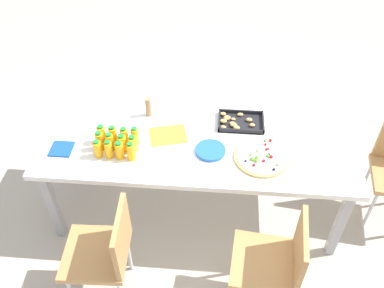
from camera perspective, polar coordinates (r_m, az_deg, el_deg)
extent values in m
plane|color=#B2A899|center=(3.50, 0.61, -8.42)|extent=(12.00, 12.00, 0.00)
cube|color=white|center=(2.96, 0.71, 0.22)|extent=(2.21, 0.86, 0.04)
cube|color=#99999E|center=(3.22, -18.55, -7.91)|extent=(0.06, 0.06, 0.70)
cube|color=#99999E|center=(3.13, 19.55, -10.26)|extent=(0.06, 0.06, 0.70)
cube|color=#99999E|center=(3.66, -15.17, 0.66)|extent=(0.06, 0.06, 0.70)
cube|color=#99999E|center=(3.58, 17.69, -1.15)|extent=(0.06, 0.06, 0.70)
cube|color=#B7844C|center=(2.78, -13.01, -14.41)|extent=(0.42, 0.42, 0.04)
cube|color=#B7844C|center=(2.58, -9.61, -12.51)|extent=(0.04, 0.38, 0.38)
cylinder|color=silver|center=(3.10, -14.61, -14.06)|extent=(0.02, 0.02, 0.41)
cylinder|color=silver|center=(3.03, -8.60, -14.57)|extent=(0.02, 0.02, 0.41)
cylinder|color=silver|center=(3.48, 23.14, -8.38)|extent=(0.02, 0.02, 0.41)
cylinder|color=silver|center=(3.69, 22.66, -4.52)|extent=(0.02, 0.02, 0.41)
cube|color=#B7844C|center=(2.71, 9.83, -15.72)|extent=(0.44, 0.44, 0.04)
cube|color=#B7844C|center=(2.57, 14.56, -13.95)|extent=(0.07, 0.38, 0.38)
cylinder|color=silver|center=(3.00, 6.29, -15.15)|extent=(0.02, 0.02, 0.41)
cylinder|color=silver|center=(3.02, 12.56, -15.83)|extent=(0.02, 0.02, 0.41)
cylinder|color=#F9AD14|center=(2.86, -12.76, -0.71)|extent=(0.06, 0.06, 0.12)
cylinder|color=#1E8C33|center=(2.82, -12.98, 0.29)|extent=(0.04, 0.04, 0.02)
cylinder|color=#F9AC14|center=(2.84, -11.32, -0.81)|extent=(0.05, 0.05, 0.13)
cylinder|color=#1E8C33|center=(2.79, -11.52, 0.24)|extent=(0.03, 0.03, 0.02)
cylinder|color=#FAAA14|center=(2.83, -9.90, -0.91)|extent=(0.06, 0.06, 0.12)
cylinder|color=#1E8C33|center=(2.78, -10.07, 0.09)|extent=(0.04, 0.04, 0.02)
cylinder|color=#FAAA14|center=(2.80, -8.34, -1.07)|extent=(0.06, 0.06, 0.13)
cylinder|color=#1E8C33|center=(2.75, -8.49, 0.00)|extent=(0.04, 0.04, 0.02)
cylinder|color=#F9AE14|center=(2.91, -12.48, 0.36)|extent=(0.06, 0.06, 0.13)
cylinder|color=#1E8C33|center=(2.86, -12.71, 1.45)|extent=(0.04, 0.04, 0.02)
cylinder|color=#FAAF14|center=(2.89, -11.18, 0.21)|extent=(0.06, 0.06, 0.13)
cylinder|color=#1E8C33|center=(2.85, -11.37, 1.24)|extent=(0.04, 0.04, 0.02)
cylinder|color=#FAAB14|center=(2.87, -9.53, 0.04)|extent=(0.06, 0.06, 0.12)
cylinder|color=#1E8C33|center=(2.82, -9.70, 1.07)|extent=(0.04, 0.04, 0.02)
cylinder|color=#FAB014|center=(2.86, -8.11, -0.07)|extent=(0.06, 0.06, 0.12)
cylinder|color=#1E8C33|center=(2.81, -8.24, 0.93)|extent=(0.04, 0.04, 0.02)
cylinder|color=#FAAE14|center=(2.96, -12.25, 1.25)|extent=(0.06, 0.06, 0.13)
cylinder|color=#1E8C33|center=(2.91, -12.46, 2.32)|extent=(0.04, 0.04, 0.02)
cylinder|color=#F9AB14|center=(2.95, -10.75, 1.19)|extent=(0.06, 0.06, 0.12)
cylinder|color=#1E8C33|center=(2.90, -10.93, 2.20)|extent=(0.04, 0.04, 0.02)
cylinder|color=#FAAB14|center=(2.93, -9.24, 1.04)|extent=(0.06, 0.06, 0.12)
cylinder|color=#1E8C33|center=(2.88, -9.39, 2.02)|extent=(0.04, 0.04, 0.02)
cylinder|color=#FAAF14|center=(2.91, -7.81, 1.01)|extent=(0.05, 0.05, 0.13)
cylinder|color=#1E8C33|center=(2.86, -7.95, 2.07)|extent=(0.03, 0.03, 0.02)
cylinder|color=tan|center=(2.85, 9.48, -1.81)|extent=(0.37, 0.37, 0.02)
cylinder|color=white|center=(2.84, 9.51, -1.64)|extent=(0.34, 0.34, 0.01)
sphere|color=#66B238|center=(2.83, 8.06, -1.42)|extent=(0.02, 0.02, 0.02)
sphere|color=#66B238|center=(2.80, 8.21, -2.04)|extent=(0.03, 0.03, 0.03)
sphere|color=red|center=(2.95, 10.67, 0.50)|extent=(0.02, 0.02, 0.02)
sphere|color=#1E1947|center=(2.78, 7.36, -2.30)|extent=(0.02, 0.02, 0.02)
sphere|color=#66B238|center=(2.81, 8.88, -1.82)|extent=(0.03, 0.03, 0.03)
sphere|color=red|center=(2.76, 8.47, -2.84)|extent=(0.02, 0.02, 0.02)
sphere|color=red|center=(2.88, 10.16, -0.71)|extent=(0.02, 0.02, 0.02)
sphere|color=#66B238|center=(2.94, 10.00, 0.49)|extent=(0.02, 0.02, 0.02)
sphere|color=#66B238|center=(2.80, 8.38, -2.00)|extent=(0.02, 0.02, 0.02)
sphere|color=red|center=(2.89, 10.33, -0.65)|extent=(0.02, 0.02, 0.02)
sphere|color=#66B238|center=(2.84, 10.34, -1.61)|extent=(0.02, 0.02, 0.02)
sphere|color=#1E1947|center=(2.76, 11.14, -3.43)|extent=(0.02, 0.02, 0.02)
sphere|color=#66B238|center=(2.79, 11.57, -2.84)|extent=(0.02, 0.02, 0.02)
sphere|color=red|center=(2.92, 10.02, -0.04)|extent=(0.02, 0.02, 0.02)
sphere|color=#1E1947|center=(2.85, 10.48, -1.42)|extent=(0.02, 0.02, 0.02)
sphere|color=red|center=(2.83, 10.79, -1.72)|extent=(0.02, 0.02, 0.02)
sphere|color=red|center=(2.80, 9.79, -2.26)|extent=(0.02, 0.02, 0.02)
sphere|color=#66B238|center=(2.86, 8.96, -0.88)|extent=(0.02, 0.02, 0.02)
sphere|color=#66B238|center=(2.79, 8.78, -2.25)|extent=(0.03, 0.03, 0.03)
cube|color=black|center=(3.10, 6.70, 2.90)|extent=(0.34, 0.23, 0.01)
cube|color=black|center=(3.01, 6.73, 1.74)|extent=(0.34, 0.01, 0.03)
cube|color=black|center=(3.18, 6.72, 4.36)|extent=(0.34, 0.01, 0.03)
cube|color=black|center=(3.09, 3.73, 3.26)|extent=(0.01, 0.23, 0.03)
cube|color=black|center=(3.11, 9.70, 2.91)|extent=(0.01, 0.23, 0.03)
ellipsoid|color=tan|center=(3.14, 4.26, 4.13)|extent=(0.05, 0.03, 0.03)
ellipsoid|color=tan|center=(3.11, 7.83, 3.30)|extent=(0.05, 0.03, 0.03)
ellipsoid|color=tan|center=(3.03, 4.30, 2.30)|extent=(0.04, 0.03, 0.02)
ellipsoid|color=tan|center=(3.11, 4.83, 3.63)|extent=(0.05, 0.04, 0.03)
ellipsoid|color=tan|center=(3.11, 5.67, 3.40)|extent=(0.03, 0.02, 0.02)
ellipsoid|color=tan|center=(3.03, 6.13, 2.22)|extent=(0.05, 0.04, 0.03)
ellipsoid|color=tan|center=(3.06, 5.56, 2.83)|extent=(0.04, 0.03, 0.03)
ellipsoid|color=tan|center=(3.15, 6.55, 4.03)|extent=(0.04, 0.03, 0.02)
ellipsoid|color=tan|center=(3.07, 4.32, 3.14)|extent=(0.05, 0.04, 0.03)
ellipsoid|color=tan|center=(3.15, 6.65, 4.03)|extent=(0.04, 0.03, 0.02)
ellipsoid|color=tan|center=(3.10, 4.77, 3.51)|extent=(0.05, 0.03, 0.03)
ellipsoid|color=tan|center=(3.07, 8.23, 2.57)|extent=(0.04, 0.03, 0.02)
ellipsoid|color=tan|center=(3.05, 5.92, 2.50)|extent=(0.04, 0.03, 0.02)
ellipsoid|color=tan|center=(3.05, 5.73, 2.60)|extent=(0.05, 0.04, 0.03)
cylinder|color=blue|center=(2.86, 2.53, -1.03)|extent=(0.21, 0.21, 0.00)
cylinder|color=blue|center=(2.86, 2.54, -0.96)|extent=(0.21, 0.21, 0.00)
cylinder|color=blue|center=(2.86, 2.54, -0.89)|extent=(0.21, 0.21, 0.00)
cylinder|color=blue|center=(2.85, 2.54, -0.82)|extent=(0.21, 0.21, 0.00)
cylinder|color=blue|center=(2.85, 2.55, -0.75)|extent=(0.21, 0.21, 0.00)
cube|color=#194CA5|center=(3.01, -17.40, -0.65)|extent=(0.15, 0.15, 0.01)
cylinder|color=#9E7A56|center=(3.13, -5.99, 5.06)|extent=(0.04, 0.04, 0.15)
cube|color=yellow|center=(2.99, -3.29, 1.21)|extent=(0.30, 0.26, 0.01)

